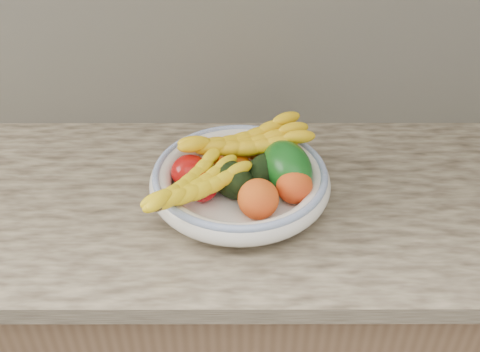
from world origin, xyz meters
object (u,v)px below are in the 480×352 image
(banana_bunch_back, at_px, (245,146))
(banana_bunch_front, at_px, (194,189))
(fruit_bowl, at_px, (240,180))
(green_mango, at_px, (287,168))

(banana_bunch_back, relative_size, banana_bunch_front, 1.14)
(banana_bunch_back, distance_m, banana_bunch_front, 0.18)
(fruit_bowl, distance_m, banana_bunch_back, 0.09)
(fruit_bowl, height_order, green_mango, green_mango)
(fruit_bowl, height_order, banana_bunch_front, banana_bunch_front)
(fruit_bowl, xyz_separation_m, green_mango, (0.10, 0.01, 0.03))
(green_mango, bearing_deg, fruit_bowl, 163.97)
(fruit_bowl, relative_size, banana_bunch_front, 1.41)
(green_mango, xyz_separation_m, banana_bunch_front, (-0.19, -0.08, 0.01))
(banana_bunch_back, xyz_separation_m, banana_bunch_front, (-0.10, -0.15, -0.01))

